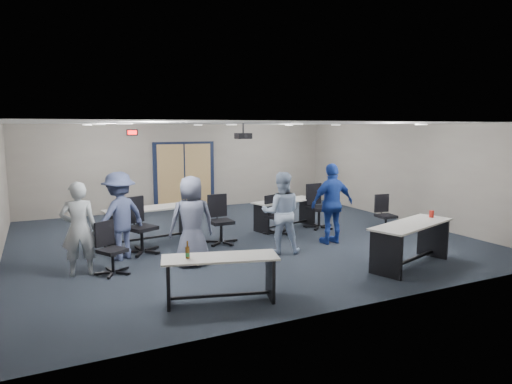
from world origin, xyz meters
name	(u,v)px	position (x,y,z in m)	size (l,w,h in m)	color
floor	(241,239)	(0.00, 0.00, 0.00)	(10.00, 10.00, 0.00)	black
back_wall	(184,167)	(0.00, 4.50, 1.35)	(10.00, 0.04, 2.70)	gray
front_wall	(366,216)	(0.00, -4.50, 1.35)	(10.00, 0.04, 2.70)	gray
right_wall	(404,173)	(5.00, 0.00, 1.35)	(0.04, 9.00, 2.70)	gray
ceiling	(240,123)	(0.00, 0.00, 2.70)	(10.00, 9.00, 0.04)	white
double_door	(184,176)	(0.00, 4.46, 1.05)	(2.00, 0.07, 2.20)	black
exit_sign	(132,132)	(-1.60, 4.44, 2.45)	(0.32, 0.07, 0.18)	black
ceiling_projector	(243,136)	(0.30, 0.50, 2.40)	(0.35, 0.32, 0.37)	black
ceiling_can_lights	(236,125)	(0.00, 0.25, 2.67)	(6.24, 5.74, 0.02)	white
table_front_left	(220,271)	(-1.85, -3.44, 0.48)	(1.82, 1.01, 0.96)	beige
table_front_right	(412,237)	(2.06, -3.33, 0.57)	(2.15, 1.29, 0.97)	beige
table_back_left	(149,219)	(-2.01, 0.58, 0.55)	(2.06, 0.93, 0.80)	beige
table_back_right	(285,209)	(1.50, 0.52, 0.51)	(1.92, 1.04, 0.74)	beige
chair_back_a	(141,226)	(-2.35, -0.24, 0.58)	(0.74, 0.74, 1.17)	black
chair_back_b	(221,220)	(-0.58, -0.23, 0.55)	(0.69, 0.69, 1.10)	black
chair_back_c	(276,215)	(0.98, 0.04, 0.48)	(0.60, 0.60, 0.96)	black
chair_back_d	(319,207)	(2.29, 0.15, 0.57)	(0.72, 0.72, 1.15)	black
chair_loose_left	(112,248)	(-3.11, -1.40, 0.47)	(0.59, 0.59, 0.94)	black
chair_loose_right	(386,214)	(3.46, -1.06, 0.48)	(0.60, 0.60, 0.96)	black
person_gray	(79,229)	(-3.64, -1.21, 0.84)	(0.61, 0.40, 1.68)	#9DA5AC
person_plaid	(192,221)	(-1.66, -1.50, 0.86)	(0.84, 0.55, 1.72)	#525770
person_lightblue	(281,213)	(0.30, -1.43, 0.85)	(0.83, 0.64, 1.70)	#ADC3E5
person_navy	(332,204)	(1.71, -1.25, 0.91)	(1.06, 0.44, 1.82)	#1C3A9B
person_back	(120,216)	(-2.82, -0.49, 0.88)	(1.13, 0.65, 1.75)	#414C76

